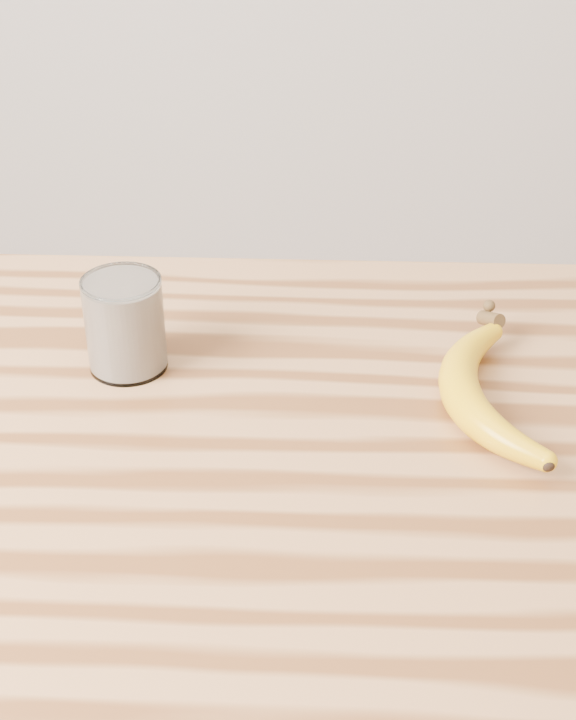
{
  "coord_description": "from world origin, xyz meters",
  "views": [
    {
      "loc": [
        0.15,
        -0.65,
        1.44
      ],
      "look_at": [
        0.12,
        0.14,
        0.93
      ],
      "focal_mm": 50.0,
      "sensor_mm": 36.0,
      "label": 1
    }
  ],
  "objects": [
    {
      "name": "smoothie_glass",
      "position": [
        -0.04,
        0.17,
        0.95
      ],
      "size": [
        0.08,
        0.08,
        0.1
      ],
      "color": "white",
      "rests_on": "table"
    },
    {
      "name": "table",
      "position": [
        0.0,
        0.0,
        0.77
      ],
      "size": [
        1.2,
        0.8,
        0.9
      ],
      "color": "#A57244",
      "rests_on": "ground"
    },
    {
      "name": "banana",
      "position": [
        0.27,
        0.11,
        0.92
      ],
      "size": [
        0.14,
        0.31,
        0.04
      ],
      "primitive_type": null,
      "rotation": [
        0.0,
        0.0,
        0.08
      ],
      "color": "#DEA50D",
      "rests_on": "table"
    }
  ]
}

